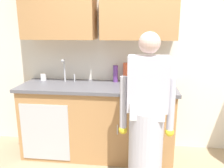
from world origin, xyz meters
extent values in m
cube|color=silver|center=(0.00, 1.05, 1.35)|extent=(4.80, 0.10, 2.70)
cube|color=#B27F4C|center=(-1.04, 0.83, 1.85)|extent=(0.91, 0.34, 0.70)
cube|color=#B27F4C|center=(-0.05, 0.83, 1.85)|extent=(0.91, 0.34, 0.70)
cube|color=#B27F4C|center=(-0.55, 0.70, 0.45)|extent=(1.90, 0.60, 0.90)
cube|color=#B7BABF|center=(-1.15, 0.39, 0.41)|extent=(0.60, 0.01, 0.72)
cylinder|color=silver|center=(-0.27, 0.39, 0.50)|extent=(0.01, 0.01, 0.12)
cylinder|color=silver|center=(0.16, 0.39, 0.50)|extent=(0.01, 0.01, 0.12)
cube|color=#595960|center=(-0.55, 0.70, 0.92)|extent=(1.96, 0.66, 0.04)
cube|color=#B7BABF|center=(-0.97, 0.70, 0.92)|extent=(0.50, 0.36, 0.03)
cylinder|color=#B7BABF|center=(-1.01, 0.85, 1.09)|extent=(0.02, 0.02, 0.30)
sphere|color=#B7BABF|center=(-1.01, 0.79, 1.23)|extent=(0.04, 0.04, 0.04)
cylinder|color=#B7BABF|center=(-0.88, 0.85, 0.99)|extent=(0.02, 0.02, 0.10)
cylinder|color=silver|center=(0.05, 0.05, 0.44)|extent=(0.34, 0.34, 0.88)
cube|color=silver|center=(0.05, 0.05, 1.14)|extent=(0.38, 0.22, 0.52)
sphere|color=#CCAA9C|center=(0.05, 0.05, 1.52)|extent=(0.20, 0.20, 0.20)
cube|color=white|center=(0.05, -0.07, 0.90)|extent=(0.32, 0.04, 0.16)
cylinder|color=silver|center=(-0.18, 0.07, 0.93)|extent=(0.07, 0.07, 0.55)
sphere|color=yellow|center=(-0.18, 0.07, 0.65)|extent=(0.09, 0.09, 0.09)
cylinder|color=silver|center=(0.28, 0.07, 0.93)|extent=(0.07, 0.07, 0.55)
sphere|color=yellow|center=(0.28, 0.07, 0.65)|extent=(0.09, 0.09, 0.09)
cylinder|color=#66388C|center=(-0.34, 0.91, 1.05)|extent=(0.06, 0.06, 0.22)
cylinder|color=#D8D14C|center=(0.10, 0.84, 1.02)|extent=(0.07, 0.07, 0.16)
cylinder|color=#E05933|center=(-0.20, 0.92, 1.07)|extent=(0.08, 0.08, 0.25)
cylinder|color=white|center=(-1.33, 0.88, 0.99)|extent=(0.08, 0.08, 0.09)
camera|label=1|loc=(-0.04, -2.10, 1.67)|focal=37.48mm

